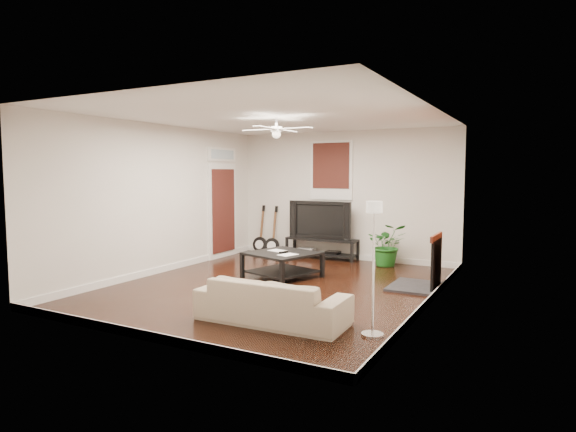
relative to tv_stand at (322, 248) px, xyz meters
name	(u,v)px	position (x,y,z in m)	size (l,w,h in m)	color
room	(277,203)	(0.43, -2.78, 1.17)	(5.01, 6.01, 2.81)	black
brick_accent	(444,204)	(2.91, -1.78, 1.17)	(0.02, 2.20, 2.80)	brown
fireplace	(424,261)	(2.63, -1.78, 0.23)	(0.80, 1.10, 0.92)	black
window_back	(331,170)	(0.13, 0.19, 1.72)	(1.00, 0.06, 1.30)	#38160F
door_left	(223,202)	(-2.03, -0.88, 1.02)	(0.08, 1.00, 2.50)	white
tv_stand	(322,248)	(0.00, 0.00, 0.00)	(1.61, 0.43, 0.45)	black
tv	(322,220)	(0.00, 0.02, 0.64)	(1.44, 0.19, 0.83)	black
coffee_table	(282,265)	(0.17, -2.12, 0.00)	(1.10, 1.10, 0.46)	black
sofa	(272,300)	(1.34, -4.50, 0.06)	(1.93, 0.76, 0.56)	tan
floor_lamp	(373,269)	(2.63, -4.40, 0.56)	(0.26, 0.26, 1.58)	silver
potted_plant	(387,245)	(1.54, -0.18, 0.21)	(0.79, 0.68, 0.88)	#1B611C
guitar_left	(260,229)	(-1.59, -0.03, 0.35)	(0.35, 0.25, 1.15)	black
guitar_right	(272,230)	(-1.24, -0.06, 0.35)	(0.35, 0.25, 1.15)	black
ceiling_fan	(276,129)	(0.43, -2.78, 2.37)	(1.24, 1.24, 0.32)	white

